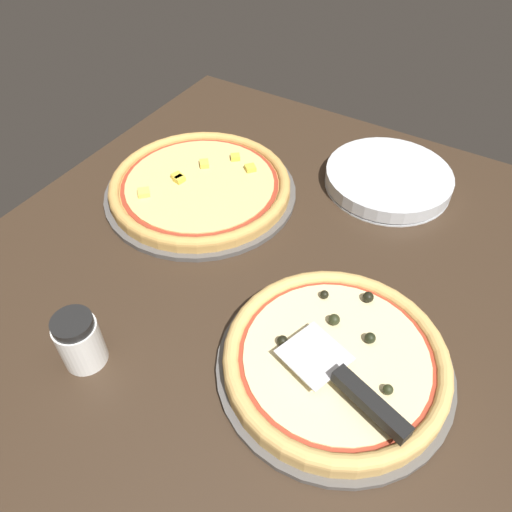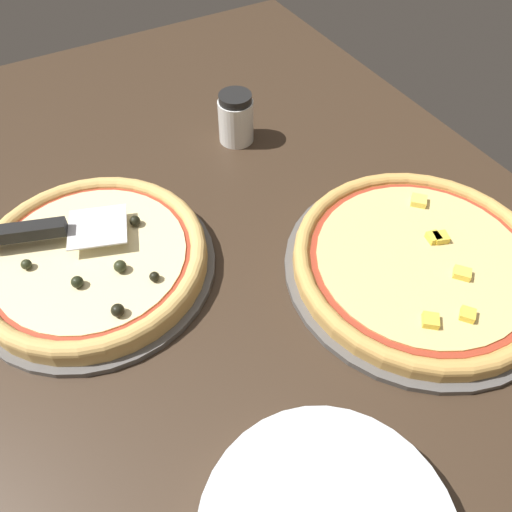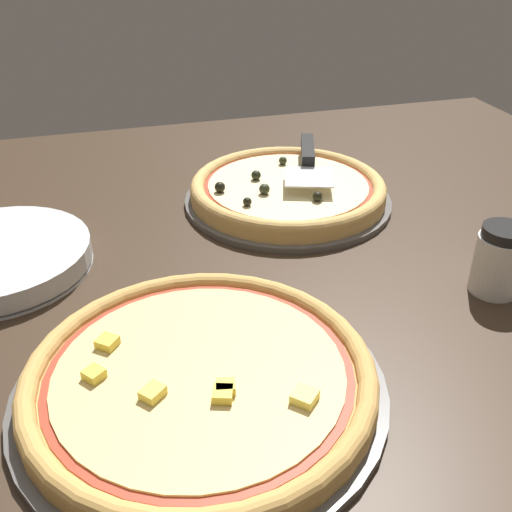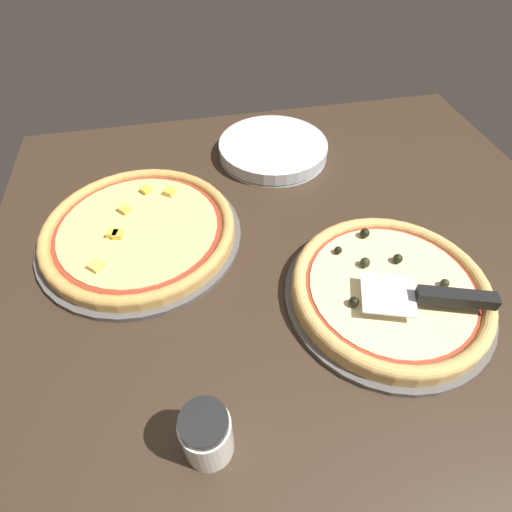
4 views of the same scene
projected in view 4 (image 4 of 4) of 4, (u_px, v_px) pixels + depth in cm
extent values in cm
cube|color=#38281C|center=(319.00, 316.00, 68.04)|extent=(134.32, 116.67, 3.60)
cylinder|color=#565451|center=(388.00, 299.00, 67.68)|extent=(34.97, 34.97, 1.00)
cylinder|color=#DBAD60|center=(390.00, 293.00, 66.53)|extent=(32.88, 32.88, 2.12)
torus|color=#DBAD60|center=(392.00, 289.00, 65.74)|extent=(32.88, 32.88, 2.33)
cylinder|color=#A33823|center=(392.00, 289.00, 65.68)|extent=(28.58, 28.58, 0.15)
cylinder|color=beige|center=(392.00, 288.00, 65.59)|extent=(26.96, 26.96, 0.40)
sphere|color=black|center=(398.00, 259.00, 68.64)|extent=(1.65, 1.65, 1.65)
sphere|color=#282D19|center=(445.00, 283.00, 65.14)|extent=(1.45, 1.45, 1.45)
sphere|color=black|center=(354.00, 302.00, 62.56)|extent=(1.60, 1.60, 1.60)
sphere|color=black|center=(365.00, 233.00, 72.80)|extent=(1.74, 1.74, 1.74)
sphere|color=black|center=(338.00, 250.00, 70.16)|extent=(1.38, 1.38, 1.38)
sphere|color=#282D19|center=(365.00, 262.00, 67.98)|extent=(1.75, 1.75, 1.75)
cylinder|color=#565451|center=(141.00, 236.00, 77.75)|extent=(39.04, 39.04, 1.00)
cylinder|color=tan|center=(139.00, 231.00, 76.78)|extent=(36.69, 36.69, 1.62)
torus|color=tan|center=(139.00, 228.00, 76.18)|extent=(36.69, 36.69, 2.22)
cylinder|color=#A33823|center=(138.00, 228.00, 76.12)|extent=(31.89, 31.89, 0.15)
cylinder|color=#E5C67A|center=(138.00, 228.00, 76.03)|extent=(30.09, 30.09, 0.40)
cube|color=yellow|center=(146.00, 190.00, 82.62)|extent=(2.61, 2.62, 1.01)
cube|color=yellow|center=(170.00, 192.00, 82.19)|extent=(2.85, 2.85, 1.01)
cube|color=#F4D64C|center=(125.00, 209.00, 78.52)|extent=(2.92, 2.87, 1.01)
cube|color=yellow|center=(113.00, 233.00, 73.97)|extent=(2.49, 2.56, 1.01)
cube|color=#F9E05B|center=(96.00, 265.00, 68.69)|extent=(3.20, 3.20, 1.01)
cube|color=yellow|center=(118.00, 235.00, 73.76)|extent=(2.22, 2.08, 1.01)
cube|color=silver|center=(388.00, 294.00, 62.20)|extent=(10.14, 10.38, 0.24)
cube|color=black|center=(457.00, 297.00, 60.71)|extent=(5.90, 11.92, 2.00)
cylinder|color=silver|center=(273.00, 154.00, 96.96)|extent=(25.93, 25.93, 0.70)
cylinder|color=silver|center=(273.00, 152.00, 96.44)|extent=(25.93, 25.93, 0.70)
cylinder|color=silver|center=(273.00, 149.00, 95.92)|extent=(25.93, 25.93, 0.70)
cylinder|color=silver|center=(273.00, 146.00, 95.41)|extent=(25.93, 25.93, 0.70)
cylinder|color=silver|center=(273.00, 144.00, 94.89)|extent=(25.93, 25.93, 0.70)
cylinder|color=white|center=(207.00, 436.00, 49.29)|extent=(6.40, 6.40, 7.97)
cylinder|color=black|center=(203.00, 423.00, 45.82)|extent=(5.89, 5.89, 1.40)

